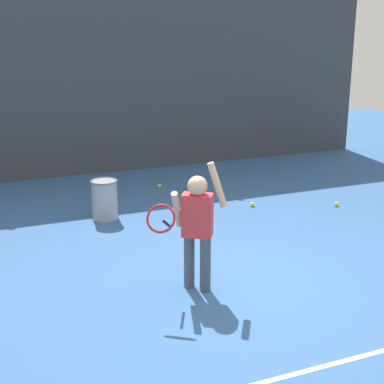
# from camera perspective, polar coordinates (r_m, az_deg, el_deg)

# --- Properties ---
(ground_plane) EXTENTS (20.00, 20.00, 0.00)m
(ground_plane) POSITION_cam_1_polar(r_m,az_deg,el_deg) (6.14, 3.84, -8.85)
(ground_plane) COLOR #335B93
(court_line_baseline) EXTENTS (9.00, 0.05, 0.00)m
(court_line_baseline) POSITION_cam_1_polar(r_m,az_deg,el_deg) (4.85, 13.25, -16.68)
(court_line_baseline) COLOR white
(court_line_baseline) RESTS_ON ground
(back_fence_windscreen) EXTENTS (10.63, 0.08, 3.32)m
(back_fence_windscreen) POSITION_cam_1_polar(r_m,az_deg,el_deg) (10.39, -8.67, 10.97)
(back_fence_windscreen) COLOR #383D42
(back_fence_windscreen) RESTS_ON ground
(fence_post_1) EXTENTS (0.09, 0.09, 3.47)m
(fence_post_1) POSITION_cam_1_polar(r_m,az_deg,el_deg) (10.17, -18.38, 10.64)
(fence_post_1) COLOR slate
(fence_post_1) RESTS_ON ground
(fence_post_2) EXTENTS (0.09, 0.09, 3.47)m
(fence_post_2) POSITION_cam_1_polar(r_m,az_deg,el_deg) (10.98, 0.16, 11.83)
(fence_post_2) COLOR slate
(fence_post_2) RESTS_ON ground
(fence_post_3) EXTENTS (0.09, 0.09, 3.47)m
(fence_post_3) POSITION_cam_1_polar(r_m,az_deg,el_deg) (12.71, 14.96, 11.92)
(fence_post_3) COLOR slate
(fence_post_3) RESTS_ON ground
(tennis_player) EXTENTS (0.89, 0.52, 1.35)m
(tennis_player) POSITION_cam_1_polar(r_m,az_deg,el_deg) (5.65, 0.39, -3.11)
(tennis_player) COLOR #3F4C59
(tennis_player) RESTS_ON ground
(ball_hopper) EXTENTS (0.38, 0.38, 0.56)m
(ball_hopper) POSITION_cam_1_polar(r_m,az_deg,el_deg) (8.00, -8.79, -0.71)
(ball_hopper) COLOR gray
(ball_hopper) RESTS_ON ground
(tennis_ball_1) EXTENTS (0.07, 0.07, 0.07)m
(tennis_ball_1) POSITION_cam_1_polar(r_m,az_deg,el_deg) (8.79, 14.34, -1.19)
(tennis_ball_1) COLOR #CCE033
(tennis_ball_1) RESTS_ON ground
(tennis_ball_3) EXTENTS (0.07, 0.07, 0.07)m
(tennis_ball_3) POSITION_cam_1_polar(r_m,az_deg,el_deg) (9.51, -3.30, 0.63)
(tennis_ball_3) COLOR #CCE033
(tennis_ball_3) RESTS_ON ground
(tennis_ball_6) EXTENTS (0.07, 0.07, 0.07)m
(tennis_ball_6) POSITION_cam_1_polar(r_m,az_deg,el_deg) (7.93, 0.84, -2.59)
(tennis_ball_6) COLOR #CCE033
(tennis_ball_6) RESTS_ON ground
(tennis_ball_7) EXTENTS (0.07, 0.07, 0.07)m
(tennis_ball_7) POSITION_cam_1_polar(r_m,az_deg,el_deg) (8.56, 6.10, -1.25)
(tennis_ball_7) COLOR #CCE033
(tennis_ball_7) RESTS_ON ground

